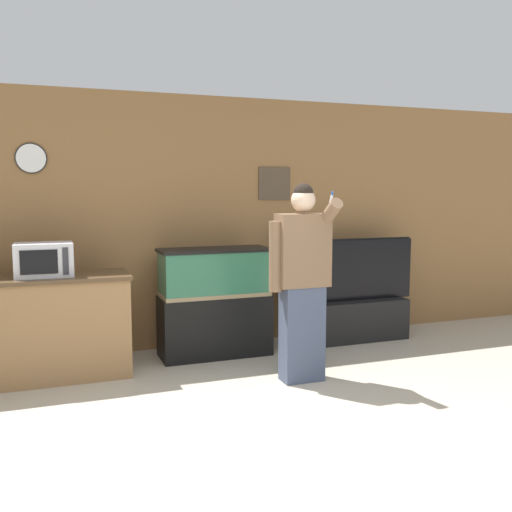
{
  "coord_description": "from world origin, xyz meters",
  "views": [
    {
      "loc": [
        -1.28,
        -2.89,
        1.64
      ],
      "look_at": [
        0.48,
        1.87,
        1.05
      ],
      "focal_mm": 40.0,
      "sensor_mm": 36.0,
      "label": 1
    }
  ],
  "objects_px": {
    "person_standing": "(302,279)",
    "counter_island": "(37,328)",
    "microwave": "(44,260)",
    "aquarium_on_stand": "(215,302)",
    "tv_on_stand": "(350,310)"
  },
  "relations": [
    {
      "from": "counter_island",
      "to": "tv_on_stand",
      "type": "xyz_separation_m",
      "value": [
        3.2,
        0.21,
        -0.12
      ]
    },
    {
      "from": "counter_island",
      "to": "person_standing",
      "type": "relative_size",
      "value": 0.93
    },
    {
      "from": "counter_island",
      "to": "aquarium_on_stand",
      "type": "distance_m",
      "value": 1.65
    },
    {
      "from": "aquarium_on_stand",
      "to": "tv_on_stand",
      "type": "distance_m",
      "value": 1.57
    },
    {
      "from": "microwave",
      "to": "person_standing",
      "type": "xyz_separation_m",
      "value": [
        2.05,
        -0.81,
        -0.16
      ]
    },
    {
      "from": "counter_island",
      "to": "person_standing",
      "type": "distance_m",
      "value": 2.32
    },
    {
      "from": "counter_island",
      "to": "microwave",
      "type": "distance_m",
      "value": 0.6
    },
    {
      "from": "counter_island",
      "to": "microwave",
      "type": "xyz_separation_m",
      "value": [
        0.08,
        -0.02,
        0.59
      ]
    },
    {
      "from": "microwave",
      "to": "tv_on_stand",
      "type": "distance_m",
      "value": 3.21
    },
    {
      "from": "aquarium_on_stand",
      "to": "person_standing",
      "type": "height_order",
      "value": "person_standing"
    },
    {
      "from": "person_standing",
      "to": "counter_island",
      "type": "bearing_deg",
      "value": 158.66
    },
    {
      "from": "microwave",
      "to": "tv_on_stand",
      "type": "height_order",
      "value": "microwave"
    },
    {
      "from": "tv_on_stand",
      "to": "person_standing",
      "type": "height_order",
      "value": "person_standing"
    },
    {
      "from": "tv_on_stand",
      "to": "person_standing",
      "type": "distance_m",
      "value": 1.59
    },
    {
      "from": "counter_island",
      "to": "tv_on_stand",
      "type": "bearing_deg",
      "value": 3.73
    }
  ]
}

